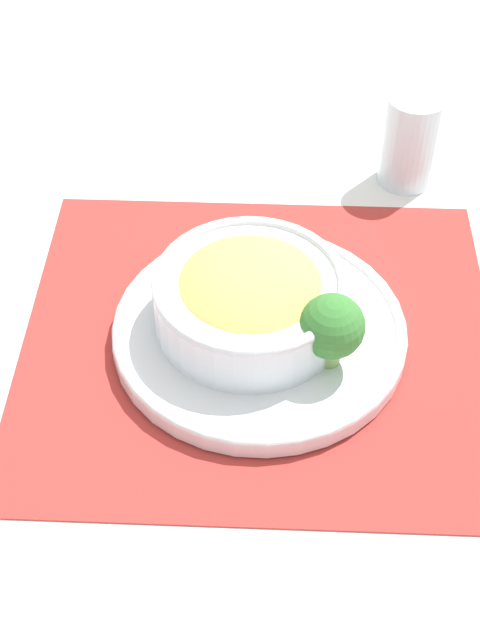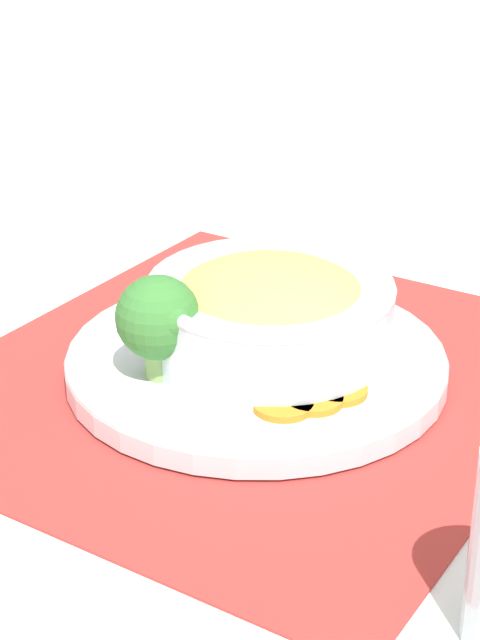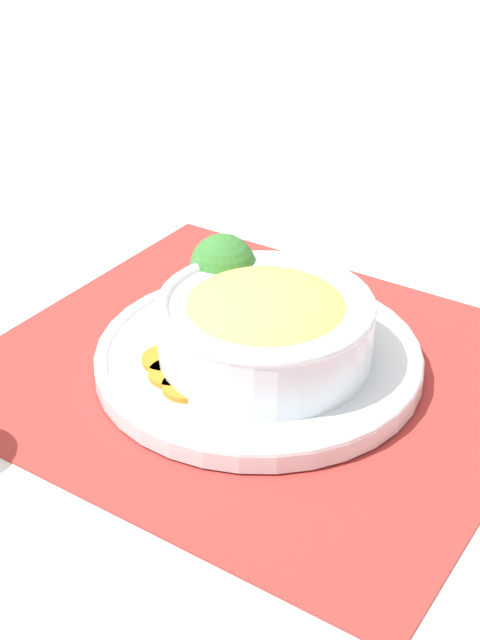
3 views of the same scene
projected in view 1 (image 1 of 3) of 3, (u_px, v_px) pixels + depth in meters
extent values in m
plane|color=white|center=(259.00, 340.00, 0.88)|extent=(4.00, 4.00, 0.00)
cube|color=#B2332D|center=(259.00, 339.00, 0.88)|extent=(0.45, 0.49, 0.00)
cylinder|color=silver|center=(259.00, 332.00, 0.87)|extent=(0.29, 0.29, 0.02)
torus|color=silver|center=(259.00, 326.00, 0.87)|extent=(0.29, 0.29, 0.01)
cylinder|color=silver|center=(250.00, 302.00, 0.85)|extent=(0.18, 0.18, 0.05)
torus|color=silver|center=(250.00, 282.00, 0.83)|extent=(0.19, 0.19, 0.01)
ellipsoid|color=#E0B75B|center=(250.00, 292.00, 0.84)|extent=(0.15, 0.15, 0.06)
cylinder|color=#84AD5B|center=(329.00, 352.00, 0.83)|extent=(0.02, 0.02, 0.02)
sphere|color=#387A33|center=(332.00, 326.00, 0.80)|extent=(0.06, 0.06, 0.06)
sphere|color=#387A33|center=(339.00, 309.00, 0.81)|extent=(0.03, 0.03, 0.03)
sphere|color=#387A33|center=(327.00, 337.00, 0.79)|extent=(0.02, 0.02, 0.02)
cylinder|color=orange|center=(318.00, 285.00, 0.90)|extent=(0.04, 0.04, 0.01)
cylinder|color=orange|center=(300.00, 276.00, 0.91)|extent=(0.04, 0.04, 0.01)
cylinder|color=orange|center=(280.00, 270.00, 0.92)|extent=(0.04, 0.04, 0.01)
cylinder|color=silver|center=(410.00, 140.00, 1.02)|extent=(0.06, 0.06, 0.11)
cylinder|color=silver|center=(408.00, 155.00, 1.03)|extent=(0.06, 0.06, 0.07)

